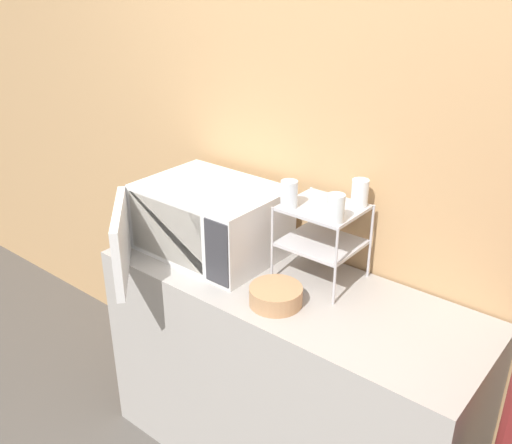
{
  "coord_description": "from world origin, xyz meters",
  "views": [
    {
      "loc": [
        1.06,
        -1.22,
        2.01
      ],
      "look_at": [
        -0.17,
        0.3,
        1.1
      ],
      "focal_mm": 40.0,
      "sensor_mm": 36.0,
      "label": 1
    }
  ],
  "objects_px": {
    "glass_front_right": "(336,208)",
    "glass_back_right": "(360,193)",
    "dish_rack": "(322,227)",
    "glass_front_left": "(289,194)",
    "bowl": "(276,296)",
    "microwave": "(207,220)"
  },
  "relations": [
    {
      "from": "dish_rack",
      "to": "bowl",
      "type": "height_order",
      "value": "dish_rack"
    },
    {
      "from": "glass_front_left",
      "to": "glass_back_right",
      "type": "distance_m",
      "value": 0.25
    },
    {
      "from": "dish_rack",
      "to": "glass_back_right",
      "type": "xyz_separation_m",
      "value": [
        0.1,
        0.09,
        0.13
      ]
    },
    {
      "from": "glass_front_right",
      "to": "glass_back_right",
      "type": "bearing_deg",
      "value": 92.12
    },
    {
      "from": "bowl",
      "to": "dish_rack",
      "type": "bearing_deg",
      "value": 85.07
    },
    {
      "from": "glass_front_left",
      "to": "glass_front_right",
      "type": "bearing_deg",
      "value": -0.99
    },
    {
      "from": "dish_rack",
      "to": "glass_front_left",
      "type": "height_order",
      "value": "glass_front_left"
    },
    {
      "from": "microwave",
      "to": "glass_front_left",
      "type": "height_order",
      "value": "glass_front_left"
    },
    {
      "from": "bowl",
      "to": "microwave",
      "type": "bearing_deg",
      "value": 163.34
    },
    {
      "from": "microwave",
      "to": "glass_front_left",
      "type": "bearing_deg",
      "value": 4.44
    },
    {
      "from": "glass_front_right",
      "to": "dish_rack",
      "type": "bearing_deg",
      "value": 139.46
    },
    {
      "from": "microwave",
      "to": "glass_front_left",
      "type": "relative_size",
      "value": 7.29
    },
    {
      "from": "dish_rack",
      "to": "glass_front_right",
      "type": "distance_m",
      "value": 0.19
    },
    {
      "from": "glass_front_right",
      "to": "bowl",
      "type": "bearing_deg",
      "value": -127.14
    },
    {
      "from": "glass_back_right",
      "to": "bowl",
      "type": "bearing_deg",
      "value": -109.2
    },
    {
      "from": "microwave",
      "to": "bowl",
      "type": "distance_m",
      "value": 0.49
    },
    {
      "from": "microwave",
      "to": "bowl",
      "type": "xyz_separation_m",
      "value": [
        0.46,
        -0.14,
        -0.11
      ]
    },
    {
      "from": "glass_front_left",
      "to": "glass_front_right",
      "type": "relative_size",
      "value": 1.0
    },
    {
      "from": "dish_rack",
      "to": "bowl",
      "type": "bearing_deg",
      "value": -94.93
    },
    {
      "from": "glass_front_left",
      "to": "glass_front_right",
      "type": "xyz_separation_m",
      "value": [
        0.2,
        -0.0,
        0.0
      ]
    },
    {
      "from": "glass_front_left",
      "to": "bowl",
      "type": "xyz_separation_m",
      "value": [
        0.07,
        -0.17,
        -0.32
      ]
    },
    {
      "from": "microwave",
      "to": "bowl",
      "type": "height_order",
      "value": "microwave"
    }
  ]
}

